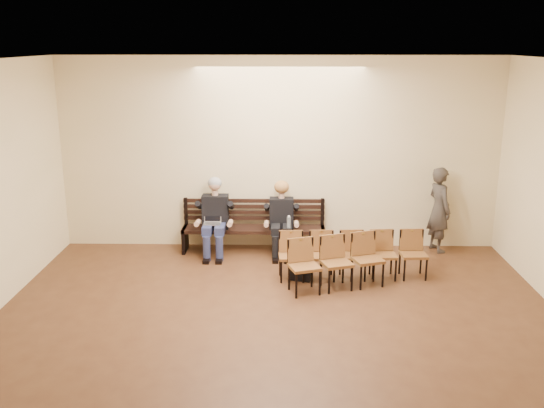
{
  "coord_description": "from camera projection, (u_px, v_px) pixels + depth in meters",
  "views": [
    {
      "loc": [
        0.08,
        -5.87,
        3.76
      ],
      "look_at": [
        -0.12,
        4.05,
        1.06
      ],
      "focal_mm": 40.0,
      "sensor_mm": 36.0,
      "label": 1
    }
  ],
  "objects": [
    {
      "name": "bench",
      "position": [
        254.0,
        239.0,
        11.08
      ],
      "size": [
        2.6,
        0.9,
        0.45
      ],
      "primitive_type": "cube",
      "color": "black",
      "rests_on": "ground"
    },
    {
      "name": "water_bottle",
      "position": [
        289.0,
        229.0,
        10.58
      ],
      "size": [
        0.07,
        0.07,
        0.23
      ],
      "primitive_type": "cylinder",
      "rotation": [
        0.0,
        0.0,
        -0.02
      ],
      "color": "silver",
      "rests_on": "bench"
    },
    {
      "name": "bag",
      "position": [
        301.0,
        271.0,
        9.81
      ],
      "size": [
        0.4,
        0.33,
        0.26
      ],
      "primitive_type": "cube",
      "rotation": [
        0.0,
        0.0,
        -0.29
      ],
      "color": "black",
      "rests_on": "ground"
    },
    {
      "name": "room_walls",
      "position": [
        277.0,
        153.0,
        6.74
      ],
      "size": [
        8.02,
        10.01,
        3.51
      ],
      "color": "#FBE4B4",
      "rests_on": "ground"
    },
    {
      "name": "chair_row_back",
      "position": [
        353.0,
        256.0,
        9.77
      ],
      "size": [
        2.41,
        0.57,
        0.78
      ],
      "primitive_type": "cube",
      "rotation": [
        0.0,
        0.0,
        0.06
      ],
      "color": "brown",
      "rests_on": "ground"
    },
    {
      "name": "chair_row_front",
      "position": [
        337.0,
        263.0,
        9.36
      ],
      "size": [
        1.56,
        0.9,
        0.83
      ],
      "primitive_type": "cube",
      "rotation": [
        0.0,
        0.0,
        0.32
      ],
      "color": "brown",
      "rests_on": "ground"
    },
    {
      "name": "passerby",
      "position": [
        440.0,
        203.0,
        10.94
      ],
      "size": [
        0.62,
        0.76,
        1.8
      ],
      "primitive_type": "imported",
      "rotation": [
        0.0,
        0.0,
        1.9
      ],
      "color": "#38332E",
      "rests_on": "ground"
    },
    {
      "name": "laptop",
      "position": [
        212.0,
        226.0,
        10.74
      ],
      "size": [
        0.34,
        0.29,
        0.22
      ],
      "primitive_type": "cube",
      "rotation": [
        0.0,
        0.0,
        -0.18
      ],
      "color": "#B7B7BB",
      "rests_on": "bench"
    },
    {
      "name": "seated_woman",
      "position": [
        281.0,
        221.0,
        10.85
      ],
      "size": [
        0.53,
        0.74,
        1.24
      ],
      "primitive_type": null,
      "color": "black",
      "rests_on": "ground"
    },
    {
      "name": "seated_man",
      "position": [
        215.0,
        216.0,
        10.86
      ],
      "size": [
        0.58,
        0.8,
        1.39
      ],
      "primitive_type": null,
      "color": "black",
      "rests_on": "ground"
    },
    {
      "name": "ground",
      "position": [
        275.0,
        394.0,
        6.65
      ],
      "size": [
        10.0,
        10.0,
        0.0
      ],
      "primitive_type": "plane",
      "color": "brown",
      "rests_on": "ground"
    }
  ]
}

